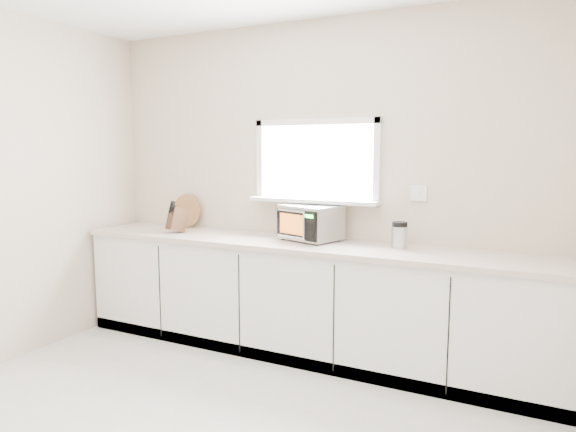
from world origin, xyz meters
The scene contains 7 objects.
back_wall centered at (0.00, 2.00, 1.36)m, with size 4.00×0.17×2.70m.
cabinets centered at (0.00, 1.70, 0.44)m, with size 3.92×0.60×0.88m, color silver.
countertop centered at (0.00, 1.69, 0.90)m, with size 3.92×0.64×0.04m, color beige.
microwave centered at (0.04, 1.80, 1.07)m, with size 0.52×0.47×0.28m.
knife_block centered at (-1.18, 1.63, 1.04)m, with size 0.15×0.22×0.28m.
cutting_board centered at (-1.31, 1.94, 1.08)m, with size 0.31×0.31×0.02m, color #A66F40.
coffee_grinder centered at (0.76, 1.78, 1.02)m, with size 0.14×0.14×0.20m.
Camera 1 is at (1.70, -1.94, 1.64)m, focal length 32.00 mm.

